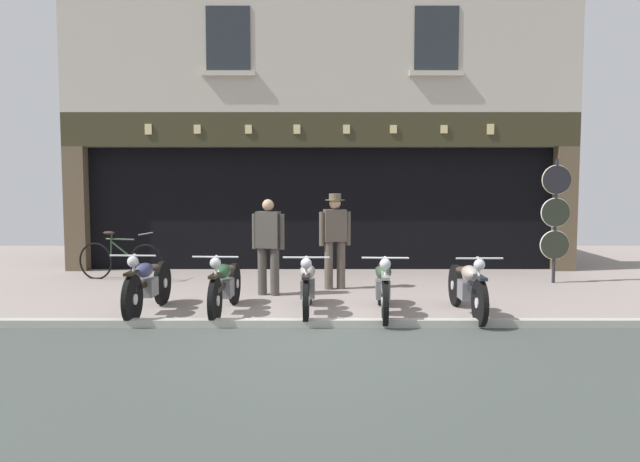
{
  "coord_description": "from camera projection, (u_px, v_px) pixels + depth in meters",
  "views": [
    {
      "loc": [
        -0.01,
        -7.95,
        1.93
      ],
      "look_at": [
        0.03,
        2.62,
        1.05
      ],
      "focal_mm": 35.01,
      "sensor_mm": 36.0,
      "label": 1
    }
  ],
  "objects": [
    {
      "name": "advert_board_far",
      "position": [
        149.0,
        190.0,
        13.31
      ],
      "size": [
        0.75,
        0.03,
        1.09
      ],
      "color": "beige"
    },
    {
      "name": "salesman_left",
      "position": [
        266.0,
        243.0,
        10.33
      ],
      "size": [
        0.55,
        0.31,
        1.6
      ],
      "rotation": [
        0.0,
        0.0,
        2.9
      ],
      "color": "#47423D",
      "rests_on": "ground"
    },
    {
      "name": "motorcycle_center",
      "position": [
        305.0,
        285.0,
        8.92
      ],
      "size": [
        0.62,
        2.01,
        0.9
      ],
      "rotation": [
        0.0,
        0.0,
        3.13
      ],
      "color": "black",
      "rests_on": "ground"
    },
    {
      "name": "leaning_bicycle",
      "position": [
        118.0,
        260.0,
        11.9
      ],
      "size": [
        1.77,
        0.62,
        0.95
      ],
      "rotation": [
        0.0,
        0.0,
        -1.82
      ],
      "color": "black",
      "rests_on": "ground"
    },
    {
      "name": "motorcycle_right",
      "position": [
        465.0,
        286.0,
        8.8
      ],
      "size": [
        0.62,
        1.99,
        0.91
      ],
      "rotation": [
        0.0,
        0.0,
        3.16
      ],
      "color": "black",
      "rests_on": "ground"
    },
    {
      "name": "tyre_sign_pole",
      "position": [
        553.0,
        214.0,
        11.51
      ],
      "size": [
        0.55,
        0.06,
        2.29
      ],
      "color": "#232328",
      "rests_on": "ground"
    },
    {
      "name": "motorcycle_center_right",
      "position": [
        380.0,
        286.0,
        8.85
      ],
      "size": [
        0.62,
        2.04,
        0.91
      ],
      "rotation": [
        0.0,
        0.0,
        3.08
      ],
      "color": "black",
      "rests_on": "ground"
    },
    {
      "name": "motorcycle_center_left",
      "position": [
        222.0,
        285.0,
        8.93
      ],
      "size": [
        0.62,
        2.0,
        0.91
      ],
      "rotation": [
        0.0,
        0.0,
        3.09
      ],
      "color": "black",
      "rests_on": "ground"
    },
    {
      "name": "ground",
      "position": [
        319.0,
        352.0,
        7.11
      ],
      "size": [
        22.72,
        22.0,
        0.18
      ],
      "color": "gray"
    },
    {
      "name": "shopkeeper_center",
      "position": [
        332.0,
        236.0,
        10.9
      ],
      "size": [
        0.55,
        0.34,
        1.68
      ],
      "rotation": [
        0.0,
        0.0,
        3.34
      ],
      "color": "brown",
      "rests_on": "ground"
    },
    {
      "name": "advert_board_near",
      "position": [
        198.0,
        188.0,
        13.31
      ],
      "size": [
        0.81,
        0.03,
        1.05
      ],
      "color": "silver"
    },
    {
      "name": "motorcycle_left",
      "position": [
        145.0,
        284.0,
        8.91
      ],
      "size": [
        0.62,
        1.98,
        0.93
      ],
      "rotation": [
        0.0,
        0.0,
        3.09
      ],
      "color": "black",
      "rests_on": "ground"
    },
    {
      "name": "shop_facade",
      "position": [
        318.0,
        187.0,
        14.92
      ],
      "size": [
        11.02,
        4.42,
        6.43
      ],
      "color": "black",
      "rests_on": "ground"
    }
  ]
}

